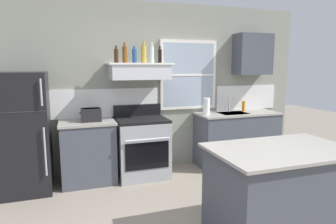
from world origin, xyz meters
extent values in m
cube|color=gray|center=(0.00, 2.23, 1.35)|extent=(5.40, 0.06, 2.70)
cube|color=white|center=(-1.15, 2.19, 1.13)|extent=(2.50, 0.02, 0.44)
cube|color=white|center=(1.80, 2.19, 1.13)|extent=(1.20, 0.02, 0.44)
cube|color=white|center=(0.65, 2.18, 1.55)|extent=(1.00, 0.04, 1.15)
cube|color=#9EADBC|center=(0.65, 2.17, 1.55)|extent=(0.90, 0.01, 1.05)
cube|color=white|center=(0.65, 2.16, 1.55)|extent=(0.90, 0.02, 0.04)
cube|color=black|center=(-1.90, 1.84, 0.81)|extent=(0.70, 0.68, 1.62)
cube|color=#333333|center=(-1.90, 1.50, 1.15)|extent=(0.69, 0.00, 0.01)
cylinder|color=#A5A8AD|center=(-1.60, 1.47, 0.63)|extent=(0.02, 0.02, 0.63)
cylinder|color=#A5A8AD|center=(-1.60, 1.47, 1.38)|extent=(0.02, 0.02, 0.33)
cube|color=#474C56|center=(-1.05, 1.90, 0.44)|extent=(0.76, 0.60, 0.88)
cube|color=#9E998E|center=(-1.05, 1.90, 0.90)|extent=(0.79, 0.63, 0.03)
cube|color=black|center=(-0.99, 1.88, 1.01)|extent=(0.28, 0.20, 0.19)
cube|color=black|center=(-0.99, 1.88, 1.09)|extent=(0.24, 0.16, 0.01)
cube|color=black|center=(-1.13, 1.88, 1.04)|extent=(0.02, 0.03, 0.02)
cube|color=#9EA0A5|center=(-0.25, 1.86, 0.43)|extent=(0.76, 0.64, 0.87)
cube|color=black|center=(-0.25, 1.86, 0.89)|extent=(0.76, 0.64, 0.04)
cube|color=black|center=(-0.25, 2.15, 1.00)|extent=(0.76, 0.06, 0.18)
cube|color=black|center=(-0.25, 1.54, 0.42)|extent=(0.65, 0.01, 0.40)
cylinder|color=silver|center=(-0.25, 1.50, 0.67)|extent=(0.65, 0.03, 0.03)
cube|color=silver|center=(-0.25, 1.96, 1.61)|extent=(0.88, 0.48, 0.22)
cube|color=#262628|center=(-0.25, 1.74, 1.53)|extent=(0.75, 0.02, 0.04)
cube|color=white|center=(-0.25, 1.96, 1.73)|extent=(0.96, 0.52, 0.02)
cylinder|color=#381E0F|center=(-0.60, 1.93, 1.84)|extent=(0.06, 0.06, 0.20)
cylinder|color=#381E0F|center=(-0.60, 1.93, 1.97)|extent=(0.03, 0.03, 0.05)
cylinder|color=brown|center=(-0.46, 2.00, 1.86)|extent=(0.07, 0.07, 0.24)
cylinder|color=brown|center=(-0.46, 2.00, 2.01)|extent=(0.03, 0.03, 0.06)
cylinder|color=#1E478C|center=(-0.31, 2.00, 1.85)|extent=(0.07, 0.07, 0.20)
cylinder|color=#1E478C|center=(-0.31, 2.00, 1.97)|extent=(0.03, 0.03, 0.05)
cylinder|color=#B29333|center=(-0.18, 1.97, 1.88)|extent=(0.08, 0.08, 0.26)
cylinder|color=#B29333|center=(-0.18, 1.97, 2.04)|extent=(0.03, 0.03, 0.07)
cylinder|color=silver|center=(-0.04, 2.00, 1.87)|extent=(0.06, 0.06, 0.25)
cylinder|color=silver|center=(-0.04, 2.00, 2.03)|extent=(0.03, 0.03, 0.06)
cylinder|color=black|center=(0.08, 1.98, 1.85)|extent=(0.06, 0.06, 0.21)
cylinder|color=black|center=(0.08, 1.98, 1.98)|extent=(0.02, 0.02, 0.05)
cube|color=#474C56|center=(1.45, 1.90, 0.44)|extent=(1.40, 0.60, 0.88)
cube|color=#9E998E|center=(1.45, 1.90, 0.90)|extent=(1.43, 0.63, 0.03)
cube|color=#B7BABC|center=(1.35, 1.88, 0.90)|extent=(0.48, 0.36, 0.01)
cylinder|color=silver|center=(1.35, 2.02, 1.05)|extent=(0.03, 0.03, 0.28)
cylinder|color=silver|center=(1.35, 1.94, 1.17)|extent=(0.02, 0.16, 0.02)
cylinder|color=white|center=(0.86, 1.90, 1.04)|extent=(0.11, 0.11, 0.27)
cylinder|color=orange|center=(1.63, 2.00, 1.00)|extent=(0.06, 0.06, 0.18)
cube|color=#474C56|center=(0.66, -0.17, 0.44)|extent=(1.32, 0.82, 0.88)
cube|color=#9E998E|center=(0.66, -0.17, 0.90)|extent=(1.40, 0.90, 0.03)
cube|color=#474C56|center=(1.80, 2.04, 1.90)|extent=(0.64, 0.32, 0.70)
camera|label=1|loc=(-1.29, -2.44, 1.71)|focal=31.56mm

